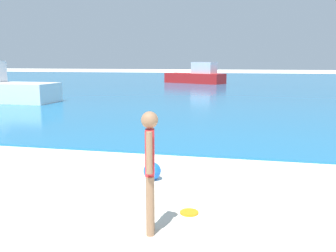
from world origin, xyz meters
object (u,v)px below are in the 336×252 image
object	(u,v)px
frisbee	(189,212)
boat_far	(197,76)
beach_ball	(152,171)
person_standing	(150,166)

from	to	relation	value
frisbee	boat_far	xyz separation A→B (m)	(-4.36, 31.18, 0.76)
frisbee	boat_far	size ratio (longest dim) A/B	0.04
frisbee	beach_ball	xyz separation A→B (m)	(-0.95, 1.41, 0.16)
person_standing	frisbee	xyz separation A→B (m)	(0.40, 0.73, -0.91)
person_standing	frisbee	distance (m)	1.23
person_standing	beach_ball	distance (m)	2.34
person_standing	beach_ball	world-z (taller)	person_standing
boat_far	beach_ball	bearing A→B (deg)	120.64
person_standing	beach_ball	xyz separation A→B (m)	(-0.55, 2.15, -0.75)
beach_ball	frisbee	bearing A→B (deg)	-56.12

